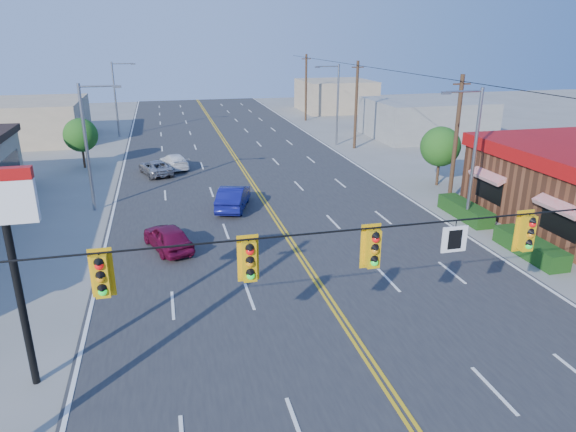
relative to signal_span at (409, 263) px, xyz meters
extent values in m
plane|color=gray|center=(0.12, 0.00, -4.89)|extent=(160.00, 160.00, 0.00)
cube|color=#2D2D30|center=(0.12, 20.00, -4.86)|extent=(20.00, 120.00, 0.06)
cylinder|color=black|center=(0.12, 0.00, 1.11)|extent=(24.00, 0.05, 0.05)
cube|color=white|center=(1.32, 0.00, 0.56)|extent=(0.75, 0.04, 0.75)
cube|color=#D89E0C|center=(-7.88, 0.00, 0.54)|extent=(0.55, 0.34, 1.25)
cube|color=#D89E0C|center=(-4.38, 0.00, 0.54)|extent=(0.55, 0.34, 1.25)
cube|color=#D89E0C|center=(-1.08, 0.00, 0.54)|extent=(0.55, 0.34, 1.25)
cube|color=#D89E0C|center=(3.62, 0.00, 0.54)|extent=(0.55, 0.34, 1.25)
cube|color=#194214|center=(11.62, 12.00, -4.44)|extent=(1.20, 9.00, 0.90)
cylinder|color=black|center=(-10.88, 4.00, -1.89)|extent=(0.24, 0.24, 6.00)
cube|color=white|center=(-10.88, 4.00, 1.31)|extent=(1.90, 0.30, 1.30)
cylinder|color=gray|center=(11.12, 14.00, -0.89)|extent=(0.20, 0.20, 8.00)
cylinder|color=gray|center=(10.02, 14.00, 2.91)|extent=(2.20, 0.12, 0.12)
cube|color=gray|center=(8.92, 14.00, 2.86)|extent=(0.50, 0.25, 0.15)
cylinder|color=gray|center=(11.12, 38.00, -0.89)|extent=(0.20, 0.20, 8.00)
cylinder|color=gray|center=(10.02, 38.00, 2.91)|extent=(2.20, 0.12, 0.12)
cube|color=gray|center=(8.92, 38.00, 2.86)|extent=(0.50, 0.25, 0.15)
cylinder|color=gray|center=(-10.88, 22.00, -0.89)|extent=(0.20, 0.20, 8.00)
cylinder|color=gray|center=(-9.78, 22.00, 2.91)|extent=(2.20, 0.12, 0.12)
cube|color=gray|center=(-8.68, 22.00, 2.86)|extent=(0.50, 0.25, 0.15)
cylinder|color=gray|center=(-10.88, 48.00, -0.89)|extent=(0.20, 0.20, 8.00)
cylinder|color=gray|center=(-9.78, 48.00, 2.91)|extent=(2.20, 0.12, 0.12)
cube|color=gray|center=(-8.68, 48.00, 2.86)|extent=(0.50, 0.25, 0.15)
cylinder|color=#47301E|center=(12.32, 18.00, -0.69)|extent=(0.28, 0.28, 8.40)
cylinder|color=#47301E|center=(12.32, 36.00, -0.69)|extent=(0.28, 0.28, 8.40)
cylinder|color=#47301E|center=(12.32, 54.00, -0.69)|extent=(0.28, 0.28, 8.40)
cylinder|color=#47301E|center=(13.62, 22.00, -3.84)|extent=(0.20, 0.20, 2.10)
sphere|color=#235B19|center=(13.62, 22.00, -1.95)|extent=(2.94, 2.94, 2.94)
cylinder|color=#47301E|center=(-12.88, 34.00, -3.89)|extent=(0.20, 0.20, 2.00)
sphere|color=#235B19|center=(-12.88, 34.00, -2.09)|extent=(2.80, 2.80, 2.80)
cube|color=gray|center=(22.12, 40.00, -2.89)|extent=(12.00, 10.00, 4.00)
cube|color=tan|center=(-19.88, 48.00, -2.79)|extent=(11.00, 12.00, 4.20)
cube|color=tan|center=(19.12, 62.00, -2.69)|extent=(10.00, 10.00, 4.40)
imported|color=maroon|center=(-6.38, 14.11, -4.20)|extent=(2.85, 4.36, 1.38)
imported|color=navy|center=(-2.10, 20.02, -4.13)|extent=(2.93, 4.87, 1.52)
imported|color=white|center=(-5.45, 31.72, -4.28)|extent=(2.66, 4.46, 1.21)
imported|color=#9B9A9F|center=(-6.98, 30.01, -4.30)|extent=(3.03, 4.57, 1.17)
camera|label=1|loc=(-6.23, -11.56, 5.87)|focal=32.00mm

